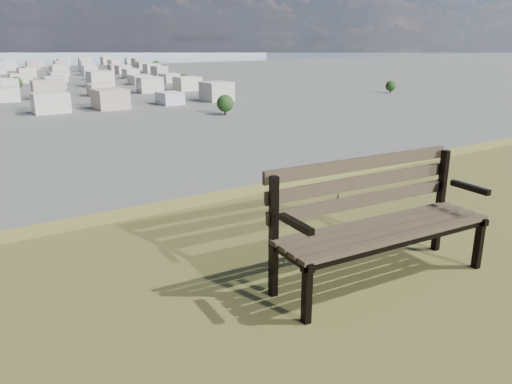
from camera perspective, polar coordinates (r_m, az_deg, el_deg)
park_bench at (r=4.40m, az=13.65°, el=-2.46°), size 2.03×0.77×1.04m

